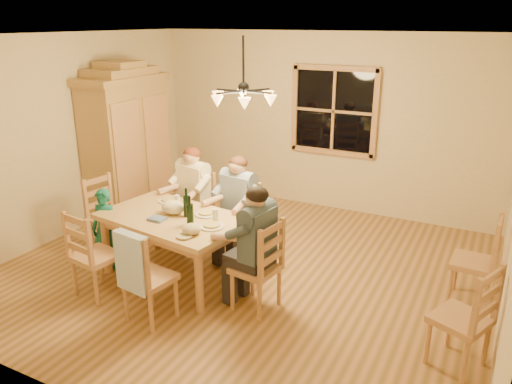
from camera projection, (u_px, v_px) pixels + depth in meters
The scene contains 31 objects.
floor at pixel (245, 270), 6.00m from camera, with size 5.50×5.50×0.00m, color brown.
ceiling at pixel (243, 35), 5.12m from camera, with size 5.50×5.00×0.02m, color white.
wall_back at pixel (321, 123), 7.66m from camera, with size 5.50×0.02×2.70m, color beige.
wall_left at pixel (65, 137), 6.74m from camera, with size 0.02×5.00×2.70m, color beige.
window at pixel (334, 111), 7.48m from camera, with size 1.30×0.06×1.30m.
chandelier at pixel (244, 96), 5.32m from camera, with size 0.77×0.68×0.71m.
armoire at pixel (127, 147), 7.40m from camera, with size 0.66×1.40×2.30m.
dining_table at pixel (174, 225), 5.65m from camera, with size 1.77×1.23×0.76m.
chair_far_left at pixel (194, 223), 6.59m from camera, with size 0.50×0.48×0.99m.
chair_far_right at pixel (238, 237), 6.19m from camera, with size 0.50×0.48×0.99m.
chair_near_left at pixel (97, 269), 5.39m from camera, with size 0.50×0.48×0.99m.
chair_near_right at pixel (151, 292), 4.94m from camera, with size 0.50×0.48×0.99m.
chair_end_left at pixel (111, 230), 6.39m from camera, with size 0.48×0.50×0.99m.
chair_end_right at pixel (256, 281), 5.14m from camera, with size 0.48×0.50×0.99m.
adult_woman at pixel (193, 185), 6.41m from camera, with size 0.44×0.47×0.87m.
adult_plaid_man at pixel (238, 196), 6.01m from camera, with size 0.44×0.47×0.87m.
adult_slate_man at pixel (256, 233), 4.96m from camera, with size 0.47×0.44×0.87m.
towel at pixel (133, 263), 4.66m from camera, with size 0.38×0.10×0.58m, color #A8BEE3.
wine_bottle_a at pixel (187, 202), 5.55m from camera, with size 0.08×0.08×0.33m, color black.
wine_bottle_b at pixel (190, 211), 5.31m from camera, with size 0.08×0.08×0.33m, color black.
plate_woman at pixel (169, 201), 6.05m from camera, with size 0.26×0.26×0.02m, color white.
plate_plaid at pixel (207, 214), 5.64m from camera, with size 0.26×0.26×0.02m, color white.
plate_slate at pixel (212, 226), 5.30m from camera, with size 0.26×0.26×0.02m, color white.
wine_glass_a at pixel (177, 201), 5.88m from camera, with size 0.06×0.06×0.14m, color silver.
wine_glass_b at pixel (215, 215), 5.45m from camera, with size 0.06×0.06×0.14m, color silver.
cap at pixel (192, 229), 5.13m from camera, with size 0.20×0.20×0.11m, color tan.
napkin at pixel (157, 219), 5.49m from camera, with size 0.18×0.14×0.03m, color #556A9C.
cloth_bundle at pixel (173, 207), 5.66m from camera, with size 0.28×0.22×0.15m, color beige.
child at pixel (106, 229), 5.91m from camera, with size 0.36×0.24×1.00m, color #176862.
chair_spare_front at pixel (458, 335), 4.27m from camera, with size 0.56×0.57×0.99m.
chair_spare_back at pixel (471, 275), 5.25m from camera, with size 0.44×0.46×0.99m.
Camera 1 is at (2.56, -4.71, 2.86)m, focal length 35.00 mm.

